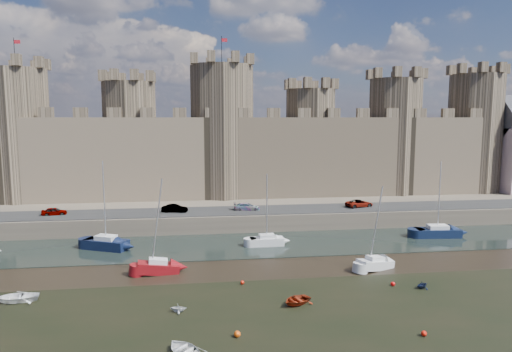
% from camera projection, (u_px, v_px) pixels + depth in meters
% --- Properties ---
extents(ground, '(160.00, 160.00, 0.00)m').
position_uv_depth(ground, '(233.00, 333.00, 35.12)').
color(ground, black).
rests_on(ground, ground).
extents(water_channel, '(160.00, 12.00, 0.08)m').
position_uv_depth(water_channel, '(218.00, 246.00, 58.72)').
color(water_channel, black).
rests_on(water_channel, ground).
extents(quay, '(160.00, 60.00, 2.50)m').
position_uv_depth(quay, '(210.00, 192.00, 93.98)').
color(quay, '#4C443A').
rests_on(quay, ground).
extents(road, '(160.00, 7.00, 0.10)m').
position_uv_depth(road, '(215.00, 211.00, 68.24)').
color(road, black).
rests_on(road, quay).
extents(castle, '(108.50, 11.00, 29.00)m').
position_uv_depth(castle, '(208.00, 145.00, 80.77)').
color(castle, '#42382B').
rests_on(castle, quay).
extents(car_0, '(3.55, 1.78, 1.16)m').
position_uv_depth(car_0, '(54.00, 211.00, 65.44)').
color(car_0, gray).
rests_on(car_0, quay).
extents(car_1, '(3.92, 1.88, 1.24)m').
position_uv_depth(car_1, '(175.00, 209.00, 67.34)').
color(car_1, gray).
rests_on(car_1, quay).
extents(car_2, '(4.06, 1.91, 1.14)m').
position_uv_depth(car_2, '(247.00, 207.00, 68.93)').
color(car_2, gray).
rests_on(car_2, quay).
extents(car_3, '(4.75, 3.08, 1.22)m').
position_uv_depth(car_3, '(359.00, 203.00, 71.37)').
color(car_3, gray).
rests_on(car_3, quay).
extents(sailboat_1, '(5.94, 4.19, 11.11)m').
position_uv_depth(sailboat_1, '(106.00, 243.00, 57.10)').
color(sailboat_1, black).
rests_on(sailboat_1, ground).
extents(sailboat_2, '(4.37, 1.80, 9.34)m').
position_uv_depth(sailboat_2, '(267.00, 240.00, 58.78)').
color(sailboat_2, silver).
rests_on(sailboat_2, ground).
extents(sailboat_3, '(6.19, 2.86, 10.52)m').
position_uv_depth(sailboat_3, '(437.00, 232.00, 63.04)').
color(sailboat_3, '#0E1933').
rests_on(sailboat_3, ground).
extents(sailboat_4, '(4.53, 2.18, 10.22)m').
position_uv_depth(sailboat_4, '(158.00, 267.00, 48.38)').
color(sailboat_4, maroon).
rests_on(sailboat_4, ground).
extents(sailboat_5, '(4.58, 3.18, 9.22)m').
position_uv_depth(sailboat_5, '(375.00, 263.00, 49.79)').
color(sailboat_5, silver).
rests_on(sailboat_5, ground).
extents(dinghy_2, '(3.73, 3.95, 0.67)m').
position_uv_depth(dinghy_2, '(185.00, 351.00, 31.73)').
color(dinghy_2, silver).
rests_on(dinghy_2, ground).
extents(dinghy_3, '(1.44, 1.26, 0.73)m').
position_uv_depth(dinghy_3, '(178.00, 308.00, 38.77)').
color(dinghy_3, silver).
rests_on(dinghy_3, ground).
extents(dinghy_4, '(3.69, 3.51, 0.62)m').
position_uv_depth(dinghy_4, '(297.00, 301.00, 40.41)').
color(dinghy_4, maroon).
rests_on(dinghy_4, ground).
extents(dinghy_6, '(4.19, 3.42, 0.76)m').
position_uv_depth(dinghy_6, '(17.00, 298.00, 40.97)').
color(dinghy_6, white).
rests_on(dinghy_6, ground).
extents(dinghy_7, '(1.73, 1.62, 0.73)m').
position_uv_depth(dinghy_7, '(422.00, 285.00, 44.14)').
color(dinghy_7, black).
rests_on(dinghy_7, ground).
extents(buoy_1, '(0.39, 0.39, 0.39)m').
position_uv_depth(buoy_1, '(242.00, 282.00, 45.28)').
color(buoy_1, red).
rests_on(buoy_1, ground).
extents(buoy_2, '(0.43, 0.43, 0.43)m').
position_uv_depth(buoy_2, '(424.00, 333.00, 34.53)').
color(buoy_2, red).
rests_on(buoy_2, ground).
extents(buoy_3, '(0.43, 0.43, 0.43)m').
position_uv_depth(buoy_3, '(393.00, 284.00, 44.83)').
color(buoy_3, red).
rests_on(buoy_3, ground).
extents(buoy_4, '(0.50, 0.50, 0.50)m').
position_uv_depth(buoy_4, '(237.00, 334.00, 34.37)').
color(buoy_4, '#ED4E0A').
rests_on(buoy_4, ground).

